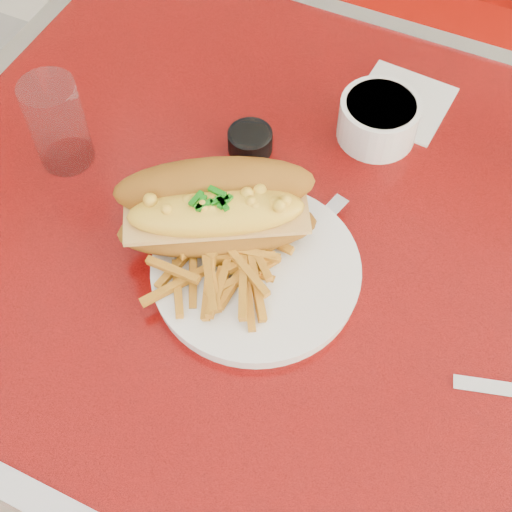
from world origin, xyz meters
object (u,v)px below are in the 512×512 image
at_px(water_tumbler, 57,124).
at_px(booth_bench_far, 469,105).
at_px(sauce_cup_left, 250,140).
at_px(fork, 308,235).
at_px(diner_table, 363,323).
at_px(dinner_plate, 256,271).
at_px(mac_hoagie, 216,208).
at_px(gravy_ramekin, 379,118).

bearing_deg(water_tumbler, booth_bench_far, 63.45).
height_order(booth_bench_far, sauce_cup_left, booth_bench_far).
relative_size(fork, sauce_cup_left, 2.40).
height_order(booth_bench_far, fork, booth_bench_far).
bearing_deg(fork, diner_table, -64.61).
relative_size(dinner_plate, mac_hoagie, 1.10).
height_order(booth_bench_far, gravy_ramekin, booth_bench_far).
distance_m(mac_hoagie, fork, 0.11).
xyz_separation_m(dinner_plate, water_tumbler, (-0.30, 0.06, 0.05)).
bearing_deg(fork, dinner_plate, 166.06).
xyz_separation_m(gravy_ramekin, sauce_cup_left, (-0.14, -0.09, -0.01)).
height_order(dinner_plate, mac_hoagie, mac_hoagie).
height_order(diner_table, water_tumbler, water_tumbler).
height_order(mac_hoagie, sauce_cup_left, mac_hoagie).
distance_m(dinner_plate, water_tumbler, 0.31).
relative_size(booth_bench_far, sauce_cup_left, 19.66).
xyz_separation_m(booth_bench_far, mac_hoagie, (-0.18, -0.87, 0.54)).
height_order(dinner_plate, water_tumbler, water_tumbler).
distance_m(fork, gravy_ramekin, 0.20).
height_order(mac_hoagie, gravy_ramekin, mac_hoagie).
height_order(gravy_ramekin, water_tumbler, water_tumbler).
relative_size(diner_table, mac_hoagie, 4.89).
bearing_deg(dinner_plate, fork, 61.69).
relative_size(fork, water_tumbler, 1.21).
height_order(diner_table, booth_bench_far, booth_bench_far).
relative_size(fork, gravy_ramekin, 1.15).
relative_size(booth_bench_far, fork, 8.20).
bearing_deg(fork, sauce_cup_left, 64.07).
xyz_separation_m(diner_table, gravy_ramekin, (-0.07, 0.18, 0.19)).
relative_size(diner_table, booth_bench_far, 1.03).
bearing_deg(dinner_plate, gravy_ramekin, 79.26).
bearing_deg(diner_table, fork, -168.98).
height_order(dinner_plate, fork, same).
xyz_separation_m(fork, sauce_cup_left, (-0.12, 0.11, -0.00)).
relative_size(diner_table, sauce_cup_left, 20.15).
distance_m(diner_table, dinner_plate, 0.23).
xyz_separation_m(diner_table, dinner_plate, (-0.12, -0.08, 0.17)).
xyz_separation_m(mac_hoagie, water_tumbler, (-0.23, 0.03, 0.00)).
bearing_deg(mac_hoagie, gravy_ramekin, 34.65).
bearing_deg(water_tumbler, mac_hoagie, -7.88).
xyz_separation_m(diner_table, water_tumbler, (-0.42, -0.02, 0.22)).
bearing_deg(water_tumbler, gravy_ramekin, 30.55).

